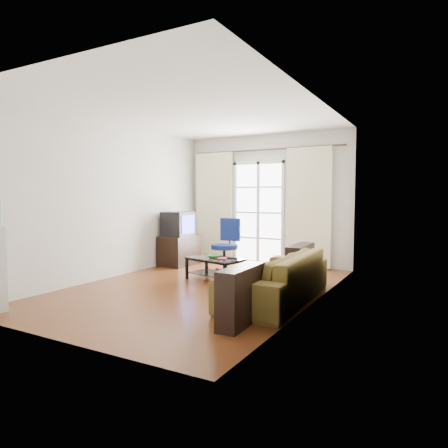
{
  "coord_description": "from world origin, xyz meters",
  "views": [
    {
      "loc": [
        3.31,
        -5.16,
        1.42
      ],
      "look_at": [
        0.24,
        0.35,
        0.98
      ],
      "focal_mm": 32.0,
      "sensor_mm": 36.0,
      "label": 1
    }
  ],
  "objects_px": {
    "tv_stand": "(179,250)",
    "crt_tv": "(177,224)",
    "task_chair": "(225,257)",
    "coffee_table": "(215,266)",
    "sofa": "(276,277)"
  },
  "relations": [
    {
      "from": "tv_stand",
      "to": "crt_tv",
      "type": "xyz_separation_m",
      "value": [
        -0.0,
        -0.07,
        0.55
      ]
    },
    {
      "from": "task_chair",
      "to": "coffee_table",
      "type": "bearing_deg",
      "value": -76.17
    },
    {
      "from": "sofa",
      "to": "crt_tv",
      "type": "distance_m",
      "value": 3.28
    },
    {
      "from": "sofa",
      "to": "task_chair",
      "type": "height_order",
      "value": "task_chair"
    },
    {
      "from": "tv_stand",
      "to": "sofa",
      "type": "bearing_deg",
      "value": -30.1
    },
    {
      "from": "coffee_table",
      "to": "crt_tv",
      "type": "height_order",
      "value": "crt_tv"
    },
    {
      "from": "sofa",
      "to": "tv_stand",
      "type": "relative_size",
      "value": 2.73
    },
    {
      "from": "coffee_table",
      "to": "tv_stand",
      "type": "distance_m",
      "value": 1.73
    },
    {
      "from": "tv_stand",
      "to": "task_chair",
      "type": "relative_size",
      "value": 0.82
    },
    {
      "from": "coffee_table",
      "to": "sofa",
      "type": "bearing_deg",
      "value": -26.88
    },
    {
      "from": "sofa",
      "to": "coffee_table",
      "type": "xyz_separation_m",
      "value": [
        -1.38,
        0.7,
        -0.08
      ]
    },
    {
      "from": "sofa",
      "to": "tv_stand",
      "type": "bearing_deg",
      "value": -122.51
    },
    {
      "from": "tv_stand",
      "to": "crt_tv",
      "type": "bearing_deg",
      "value": -90.3
    },
    {
      "from": "sofa",
      "to": "tv_stand",
      "type": "distance_m",
      "value": 3.27
    },
    {
      "from": "coffee_table",
      "to": "task_chair",
      "type": "bearing_deg",
      "value": 103.62
    }
  ]
}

